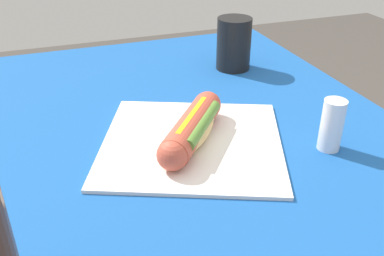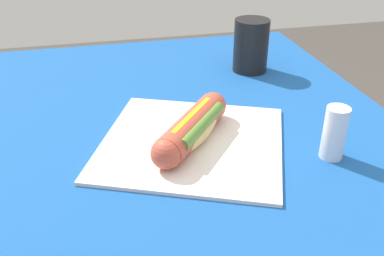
% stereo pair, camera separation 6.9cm
% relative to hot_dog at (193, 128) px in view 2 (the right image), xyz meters
% --- Properties ---
extents(dining_table, '(1.16, 0.88, 0.77)m').
position_rel_hot_dog_xyz_m(dining_table, '(0.04, -0.05, -0.17)').
color(dining_table, brown).
rests_on(dining_table, ground).
extents(paper_wrapper, '(0.37, 0.38, 0.01)m').
position_rel_hot_dog_xyz_m(paper_wrapper, '(-0.00, -0.00, -0.03)').
color(paper_wrapper, silver).
rests_on(paper_wrapper, dining_table).
extents(hot_dog, '(0.18, 0.15, 0.05)m').
position_rel_hot_dog_xyz_m(hot_dog, '(0.00, 0.00, 0.00)').
color(hot_dog, '#E5BC75').
rests_on(hot_dog, paper_wrapper).
extents(drinking_cup, '(0.08, 0.08, 0.12)m').
position_rel_hot_dog_xyz_m(drinking_cup, '(-0.29, 0.20, 0.03)').
color(drinking_cup, black).
rests_on(drinking_cup, dining_table).
extents(salt_shaker, '(0.04, 0.04, 0.09)m').
position_rel_hot_dog_xyz_m(salt_shaker, '(0.09, 0.20, 0.01)').
color(salt_shaker, silver).
rests_on(salt_shaker, dining_table).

